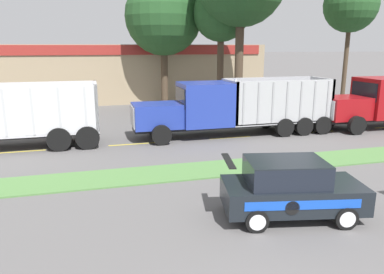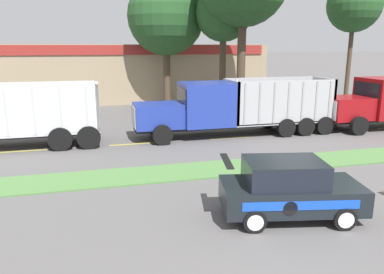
% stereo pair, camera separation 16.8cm
% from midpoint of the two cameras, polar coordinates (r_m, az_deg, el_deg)
% --- Properties ---
extents(grass_verge, '(120.00, 2.03, 0.06)m').
position_cam_midpoint_polar(grass_verge, '(15.00, -3.70, -5.47)').
color(grass_verge, '#517F42').
rests_on(grass_verge, ground_plane).
extents(centre_line_3, '(2.40, 0.14, 0.01)m').
position_cam_midpoint_polar(centre_line_3, '(19.87, -25.04, -2.04)').
color(centre_line_3, yellow).
rests_on(centre_line_3, ground_plane).
extents(centre_line_4, '(2.40, 0.14, 0.01)m').
position_cam_midpoint_polar(centre_line_4, '(19.63, -9.36, -1.08)').
color(centre_line_4, yellow).
rests_on(centre_line_4, ground_plane).
extents(centre_line_5, '(2.40, 0.14, 0.01)m').
position_cam_midpoint_polar(centre_line_5, '(20.84, 5.55, -0.10)').
color(centre_line_5, yellow).
rests_on(centre_line_5, ground_plane).
extents(centre_line_6, '(2.40, 0.14, 0.01)m').
position_cam_midpoint_polar(centre_line_6, '(23.27, 18.10, 0.73)').
color(centre_line_6, yellow).
rests_on(centre_line_6, ground_plane).
extents(dump_truck_trail, '(11.37, 2.69, 3.27)m').
position_cam_midpoint_polar(dump_truck_trail, '(21.00, 4.00, 4.29)').
color(dump_truck_trail, black).
rests_on(dump_truck_trail, ground_plane).
extents(rally_car, '(4.31, 2.55, 1.80)m').
position_cam_midpoint_polar(rally_car, '(11.38, 14.32, -7.61)').
color(rally_car, black).
rests_on(rally_car, ground_plane).
extents(store_building_backdrop, '(25.22, 12.10, 5.09)m').
position_cam_midpoint_polar(store_building_backdrop, '(38.70, -10.73, 9.89)').
color(store_building_backdrop, '#9E896B').
rests_on(store_building_backdrop, ground_plane).
extents(tree_behind_left, '(6.20, 6.20, 11.92)m').
position_cam_midpoint_polar(tree_behind_left, '(31.64, -4.56, 18.95)').
color(tree_behind_left, '#473828').
rests_on(tree_behind_left, ground_plane).
extents(tree_behind_centre, '(4.89, 4.89, 12.26)m').
position_cam_midpoint_polar(tree_behind_centre, '(38.88, 23.01, 18.71)').
color(tree_behind_centre, '#473828').
rests_on(tree_behind_centre, ground_plane).
extents(tree_behind_far_right, '(4.27, 4.27, 10.58)m').
position_cam_midpoint_polar(tree_behind_far_right, '(29.91, 4.32, 19.01)').
color(tree_behind_far_right, '#473828').
rests_on(tree_behind_far_right, ground_plane).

